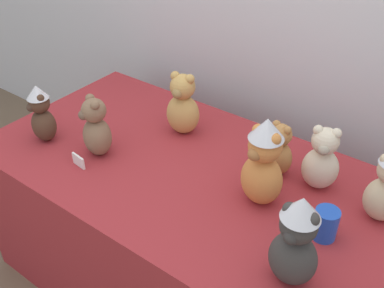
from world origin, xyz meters
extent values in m
cube|color=maroon|center=(0.00, 0.25, 0.36)|extent=(1.72, 0.90, 0.72)
ellipsoid|color=#CCB78E|center=(0.67, 0.42, 0.80)|extent=(0.16, 0.15, 0.16)
ellipsoid|color=beige|center=(0.43, 0.45, 0.80)|extent=(0.16, 0.15, 0.16)
sphere|color=beige|center=(0.43, 0.45, 0.92)|extent=(0.10, 0.10, 0.10)
sphere|color=beige|center=(0.40, 0.44, 0.96)|extent=(0.04, 0.04, 0.04)
sphere|color=beige|center=(0.46, 0.46, 0.96)|extent=(0.04, 0.04, 0.04)
sphere|color=#ABA08A|center=(0.45, 0.41, 0.91)|extent=(0.04, 0.04, 0.04)
ellipsoid|color=#4C3323|center=(-0.63, 0.05, 0.79)|extent=(0.14, 0.12, 0.14)
sphere|color=#4C3323|center=(-0.63, 0.05, 0.89)|extent=(0.09, 0.09, 0.09)
sphere|color=#4C3323|center=(-0.65, 0.05, 0.93)|extent=(0.03, 0.03, 0.03)
sphere|color=#4C3323|center=(-0.60, 0.04, 0.93)|extent=(0.03, 0.03, 0.03)
sphere|color=#412E23|center=(-0.64, 0.01, 0.89)|extent=(0.04, 0.04, 0.04)
cone|color=silver|center=(-0.63, 0.05, 0.95)|extent=(0.09, 0.09, 0.06)
ellipsoid|color=#7F6047|center=(-0.37, 0.11, 0.80)|extent=(0.17, 0.16, 0.16)
sphere|color=#7F6047|center=(-0.37, 0.11, 0.92)|extent=(0.10, 0.10, 0.10)
sphere|color=#7F6047|center=(-0.40, 0.12, 0.96)|extent=(0.04, 0.04, 0.04)
sphere|color=#7F6047|center=(-0.34, 0.10, 0.96)|extent=(0.04, 0.04, 0.04)
sphere|color=brown|center=(-0.39, 0.07, 0.91)|extent=(0.04, 0.04, 0.04)
ellipsoid|color=tan|center=(-0.19, 0.44, 0.81)|extent=(0.17, 0.15, 0.18)
sphere|color=tan|center=(-0.19, 0.44, 0.94)|extent=(0.11, 0.11, 0.11)
sphere|color=tan|center=(-0.22, 0.44, 0.98)|extent=(0.04, 0.04, 0.04)
sphere|color=tan|center=(-0.16, 0.45, 0.98)|extent=(0.04, 0.04, 0.04)
sphere|color=olive|center=(-0.18, 0.40, 0.93)|extent=(0.04, 0.04, 0.04)
ellipsoid|color=#D17F3D|center=(0.30, 0.25, 0.81)|extent=(0.18, 0.16, 0.19)
sphere|color=#D17F3D|center=(0.30, 0.25, 0.95)|extent=(0.11, 0.11, 0.11)
sphere|color=#D17F3D|center=(0.27, 0.26, 1.00)|extent=(0.04, 0.04, 0.04)
sphere|color=#D17F3D|center=(0.34, 0.24, 1.00)|extent=(0.04, 0.04, 0.04)
sphere|color=#A06536|center=(0.29, 0.20, 0.94)|extent=(0.05, 0.05, 0.05)
cone|color=silver|center=(0.30, 0.25, 1.02)|extent=(0.12, 0.12, 0.07)
ellipsoid|color=#383533|center=(0.54, 0.00, 0.80)|extent=(0.15, 0.12, 0.18)
sphere|color=#383533|center=(0.54, 0.00, 0.93)|extent=(0.11, 0.11, 0.11)
sphere|color=#383533|center=(0.51, 0.00, 0.98)|extent=(0.04, 0.04, 0.04)
sphere|color=#383533|center=(0.58, 0.00, 0.98)|extent=(0.04, 0.04, 0.04)
sphere|color=#32302E|center=(0.54, -0.04, 0.93)|extent=(0.04, 0.04, 0.04)
cone|color=silver|center=(0.54, 0.00, 1.00)|extent=(0.11, 0.11, 0.07)
ellipsoid|color=#B27A42|center=(0.27, 0.43, 0.79)|extent=(0.13, 0.12, 0.14)
sphere|color=#B27A42|center=(0.27, 0.43, 0.89)|extent=(0.08, 0.08, 0.08)
sphere|color=#B27A42|center=(0.25, 0.44, 0.92)|extent=(0.03, 0.03, 0.03)
sphere|color=#B27A42|center=(0.30, 0.42, 0.92)|extent=(0.03, 0.03, 0.03)
sphere|color=olive|center=(0.26, 0.40, 0.88)|extent=(0.04, 0.04, 0.04)
cylinder|color=blue|center=(0.56, 0.22, 0.77)|extent=(0.08, 0.08, 0.11)
cube|color=white|center=(-0.37, 0.00, 0.74)|extent=(0.07, 0.02, 0.05)
camera|label=1|loc=(0.83, -0.87, 1.81)|focal=42.23mm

